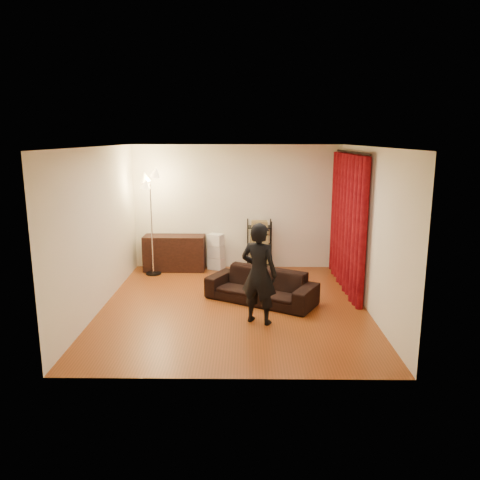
{
  "coord_description": "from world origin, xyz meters",
  "views": [
    {
      "loc": [
        0.2,
        -7.64,
        2.85
      ],
      "look_at": [
        0.1,
        0.3,
        1.1
      ],
      "focal_mm": 35.0,
      "sensor_mm": 36.0,
      "label": 1
    }
  ],
  "objects_px": {
    "storage_boxes": "(216,252)",
    "floor_lamp": "(152,224)",
    "sofa": "(261,286)",
    "person": "(259,274)",
    "media_cabinet": "(175,253)",
    "wire_shelf": "(259,245)"
  },
  "relations": [
    {
      "from": "wire_shelf",
      "to": "floor_lamp",
      "type": "relative_size",
      "value": 0.51
    },
    {
      "from": "sofa",
      "to": "wire_shelf",
      "type": "height_order",
      "value": "wire_shelf"
    },
    {
      "from": "person",
      "to": "media_cabinet",
      "type": "height_order",
      "value": "person"
    },
    {
      "from": "wire_shelf",
      "to": "floor_lamp",
      "type": "height_order",
      "value": "floor_lamp"
    },
    {
      "from": "wire_shelf",
      "to": "person",
      "type": "bearing_deg",
      "value": -94.24
    },
    {
      "from": "storage_boxes",
      "to": "floor_lamp",
      "type": "distance_m",
      "value": 1.54
    },
    {
      "from": "person",
      "to": "media_cabinet",
      "type": "xyz_separation_m",
      "value": [
        -1.76,
        2.95,
        -0.41
      ]
    },
    {
      "from": "sofa",
      "to": "media_cabinet",
      "type": "bearing_deg",
      "value": 161.36
    },
    {
      "from": "sofa",
      "to": "media_cabinet",
      "type": "distance_m",
      "value": 2.7
    },
    {
      "from": "media_cabinet",
      "to": "wire_shelf",
      "type": "bearing_deg",
      "value": 2.27
    },
    {
      "from": "wire_shelf",
      "to": "media_cabinet",
      "type": "bearing_deg",
      "value": 179.01
    },
    {
      "from": "media_cabinet",
      "to": "floor_lamp",
      "type": "bearing_deg",
      "value": -140.32
    },
    {
      "from": "sofa",
      "to": "media_cabinet",
      "type": "xyz_separation_m",
      "value": [
        -1.82,
        1.99,
        0.1
      ]
    },
    {
      "from": "sofa",
      "to": "person",
      "type": "height_order",
      "value": "person"
    },
    {
      "from": "floor_lamp",
      "to": "media_cabinet",
      "type": "bearing_deg",
      "value": 38.96
    },
    {
      "from": "sofa",
      "to": "person",
      "type": "relative_size",
      "value": 1.21
    },
    {
      "from": "media_cabinet",
      "to": "sofa",
      "type": "bearing_deg",
      "value": -46.75
    },
    {
      "from": "sofa",
      "to": "floor_lamp",
      "type": "xyz_separation_m",
      "value": [
        -2.23,
        1.66,
        0.8
      ]
    },
    {
      "from": "media_cabinet",
      "to": "storage_boxes",
      "type": "height_order",
      "value": "storage_boxes"
    },
    {
      "from": "sofa",
      "to": "floor_lamp",
      "type": "relative_size",
      "value": 0.89
    },
    {
      "from": "sofa",
      "to": "storage_boxes",
      "type": "relative_size",
      "value": 2.43
    },
    {
      "from": "media_cabinet",
      "to": "wire_shelf",
      "type": "relative_size",
      "value": 1.19
    }
  ]
}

